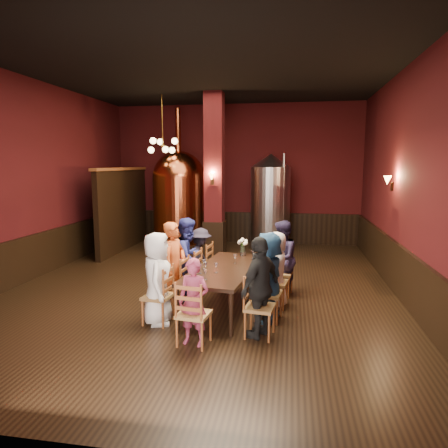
% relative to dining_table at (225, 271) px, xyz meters
% --- Properties ---
extents(room, '(10.00, 10.02, 4.50)m').
position_rel_dining_table_xyz_m(room, '(-0.68, 1.23, 1.56)').
color(room, black).
rests_on(room, ground).
extents(wainscot_right, '(0.08, 9.90, 1.00)m').
position_rel_dining_table_xyz_m(wainscot_right, '(3.28, 1.23, -0.19)').
color(wainscot_right, black).
rests_on(wainscot_right, ground).
extents(wainscot_back, '(7.90, 0.08, 1.00)m').
position_rel_dining_table_xyz_m(wainscot_back, '(-0.68, 6.19, -0.19)').
color(wainscot_back, black).
rests_on(wainscot_back, ground).
extents(wainscot_left, '(0.08, 9.90, 1.00)m').
position_rel_dining_table_xyz_m(wainscot_left, '(-4.64, 1.23, -0.19)').
color(wainscot_left, black).
rests_on(wainscot_left, ground).
extents(column, '(0.58, 0.58, 4.50)m').
position_rel_dining_table_xyz_m(column, '(-0.98, 4.03, 1.56)').
color(column, '#420E11').
rests_on(column, ground).
extents(partition, '(0.22, 3.50, 2.40)m').
position_rel_dining_table_xyz_m(partition, '(-3.88, 4.43, 0.51)').
color(partition, black).
rests_on(partition, ground).
extents(pendant_cluster, '(0.90, 0.90, 1.70)m').
position_rel_dining_table_xyz_m(pendant_cluster, '(-2.48, 4.13, 2.41)').
color(pendant_cluster, '#A57226').
rests_on(pendant_cluster, room).
extents(sconce_wall, '(0.20, 0.20, 0.36)m').
position_rel_dining_table_xyz_m(sconce_wall, '(3.22, 2.03, 1.51)').
color(sconce_wall, black).
rests_on(sconce_wall, room).
extents(sconce_column, '(0.20, 0.20, 0.36)m').
position_rel_dining_table_xyz_m(sconce_column, '(-0.98, 3.73, 1.51)').
color(sconce_column, black).
rests_on(sconce_column, column).
extents(dining_table, '(1.31, 2.51, 0.75)m').
position_rel_dining_table_xyz_m(dining_table, '(0.00, 0.00, 0.00)').
color(dining_table, black).
rests_on(dining_table, ground).
extents(chair_0, '(0.52, 0.52, 0.92)m').
position_rel_dining_table_xyz_m(chair_0, '(-0.97, -0.88, -0.23)').
color(chair_0, '#974F26').
rests_on(chair_0, ground).
extents(person_0, '(0.65, 0.83, 1.51)m').
position_rel_dining_table_xyz_m(person_0, '(-0.97, -0.88, 0.07)').
color(person_0, white).
rests_on(person_0, ground).
extents(chair_1, '(0.52, 0.52, 0.92)m').
position_rel_dining_table_xyz_m(chair_1, '(-0.89, -0.22, -0.23)').
color(chair_1, '#974F26').
rests_on(chair_1, ground).
extents(person_1, '(0.52, 0.66, 1.58)m').
position_rel_dining_table_xyz_m(person_1, '(-0.89, -0.22, 0.10)').
color(person_1, '#BE4F20').
rests_on(person_1, ground).
extents(chair_2, '(0.52, 0.52, 0.92)m').
position_rel_dining_table_xyz_m(chair_2, '(-0.80, 0.44, -0.23)').
color(chair_2, '#974F26').
rests_on(chair_2, ground).
extents(person_2, '(0.52, 0.82, 1.57)m').
position_rel_dining_table_xyz_m(person_2, '(-0.80, 0.44, 0.10)').
color(person_2, navy).
rests_on(person_2, ground).
extents(chair_3, '(0.52, 0.52, 0.92)m').
position_rel_dining_table_xyz_m(chair_3, '(-0.71, 1.10, -0.23)').
color(chair_3, '#974F26').
rests_on(chair_3, ground).
extents(person_3, '(0.48, 0.83, 1.27)m').
position_rel_dining_table_xyz_m(person_3, '(-0.71, 1.10, -0.05)').
color(person_3, black).
rests_on(person_3, ground).
extents(chair_4, '(0.52, 0.52, 0.92)m').
position_rel_dining_table_xyz_m(chair_4, '(0.71, -1.10, -0.23)').
color(chair_4, '#974F26').
rests_on(chair_4, ground).
extents(person_4, '(0.76, 0.97, 1.54)m').
position_rel_dining_table_xyz_m(person_4, '(0.71, -1.10, 0.08)').
color(person_4, black).
rests_on(person_4, ground).
extents(chair_5, '(0.52, 0.52, 0.92)m').
position_rel_dining_table_xyz_m(chair_5, '(0.80, -0.44, -0.23)').
color(chair_5, '#974F26').
rests_on(chair_5, ground).
extents(person_5, '(0.77, 1.46, 1.50)m').
position_rel_dining_table_xyz_m(person_5, '(0.80, -0.44, 0.06)').
color(person_5, '#2D5A88').
rests_on(person_5, ground).
extents(chair_6, '(0.52, 0.52, 0.92)m').
position_rel_dining_table_xyz_m(chair_6, '(0.89, 0.22, -0.23)').
color(chair_6, '#974F26').
rests_on(chair_6, ground).
extents(person_6, '(0.52, 0.73, 1.39)m').
position_rel_dining_table_xyz_m(person_6, '(0.89, 0.22, 0.01)').
color(person_6, beige).
rests_on(person_6, ground).
extents(chair_7, '(0.52, 0.52, 0.92)m').
position_rel_dining_table_xyz_m(chair_7, '(0.97, 0.88, -0.23)').
color(chair_7, '#974F26').
rests_on(chair_7, ground).
extents(person_7, '(0.46, 0.77, 1.50)m').
position_rel_dining_table_xyz_m(person_7, '(0.97, 0.88, 0.06)').
color(person_7, '#241D3B').
rests_on(person_7, ground).
extents(chair_8, '(0.52, 0.52, 0.92)m').
position_rel_dining_table_xyz_m(chair_8, '(-0.20, -1.54, -0.23)').
color(chair_8, '#974F26').
rests_on(chair_8, ground).
extents(person_8, '(0.51, 0.38, 1.27)m').
position_rel_dining_table_xyz_m(person_8, '(-0.20, -1.54, -0.05)').
color(person_8, '#993351').
rests_on(person_8, ground).
extents(copper_kettle, '(1.79, 1.79, 4.22)m').
position_rel_dining_table_xyz_m(copper_kettle, '(-2.27, 4.97, 0.85)').
color(copper_kettle, black).
rests_on(copper_kettle, ground).
extents(steel_vessel, '(1.57, 1.57, 2.89)m').
position_rel_dining_table_xyz_m(steel_vessel, '(0.50, 5.31, 0.76)').
color(steel_vessel, '#B2B2B7').
rests_on(steel_vessel, ground).
extents(rose_vase, '(0.21, 0.21, 0.36)m').
position_rel_dining_table_xyz_m(rose_vase, '(0.19, 0.98, 0.30)').
color(rose_vase, white).
rests_on(rose_vase, dining_table).
extents(wine_glass_0, '(0.07, 0.07, 0.17)m').
position_rel_dining_table_xyz_m(wine_glass_0, '(-0.36, -0.46, 0.15)').
color(wine_glass_0, white).
rests_on(wine_glass_0, dining_table).
extents(wine_glass_1, '(0.07, 0.07, 0.17)m').
position_rel_dining_table_xyz_m(wine_glass_1, '(-0.19, -0.81, 0.15)').
color(wine_glass_1, white).
rests_on(wine_glass_1, dining_table).
extents(wine_glass_2, '(0.07, 0.07, 0.17)m').
position_rel_dining_table_xyz_m(wine_glass_2, '(0.42, 0.72, 0.15)').
color(wine_glass_2, white).
rests_on(wine_glass_2, dining_table).
extents(wine_glass_3, '(0.07, 0.07, 0.17)m').
position_rel_dining_table_xyz_m(wine_glass_3, '(0.13, 0.32, 0.15)').
color(wine_glass_3, white).
rests_on(wine_glass_3, dining_table).
extents(wine_glass_4, '(0.07, 0.07, 0.17)m').
position_rel_dining_table_xyz_m(wine_glass_4, '(-0.10, -0.37, 0.15)').
color(wine_glass_4, white).
rests_on(wine_glass_4, dining_table).
extents(wine_glass_5, '(0.07, 0.07, 0.17)m').
position_rel_dining_table_xyz_m(wine_glass_5, '(-0.36, -0.17, 0.15)').
color(wine_glass_5, white).
rests_on(wine_glass_5, dining_table).
extents(wine_glass_6, '(0.07, 0.07, 0.17)m').
position_rel_dining_table_xyz_m(wine_glass_6, '(-0.29, -0.35, 0.15)').
color(wine_glass_6, white).
rests_on(wine_glass_6, dining_table).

